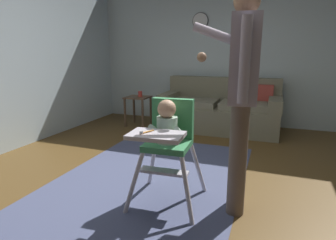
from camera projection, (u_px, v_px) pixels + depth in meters
The scene contains 10 objects.
ground at pixel (171, 190), 2.80m from camera, with size 6.29×7.11×0.10m, color brown.
wall_far at pixel (225, 49), 5.01m from camera, with size 5.49×0.06×2.67m, color silver.
wall_left at pixel (3, 47), 3.56m from camera, with size 0.06×6.11×2.67m, color silver.
area_rug at pixel (144, 185), 2.78m from camera, with size 1.82×2.93×0.01m, color #4C5273.
couch at pixel (220, 110), 4.75m from camera, with size 1.92×0.86×0.86m.
high_chair at pixel (168, 133), 2.34m from camera, with size 0.64×0.75×0.91m.
adult_standing at pixel (241, 92), 2.14m from camera, with size 0.56×0.50×1.72m.
side_table at pixel (138, 104), 5.00m from camera, with size 0.40×0.40×0.52m.
sippy_cup at pixel (140, 94), 4.94m from camera, with size 0.07×0.07×0.10m, color #D13D33.
wall_clock at pixel (200, 21), 5.01m from camera, with size 0.29×0.04×0.29m.
Camera 1 is at (0.86, -2.41, 1.27)m, focal length 30.27 mm.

